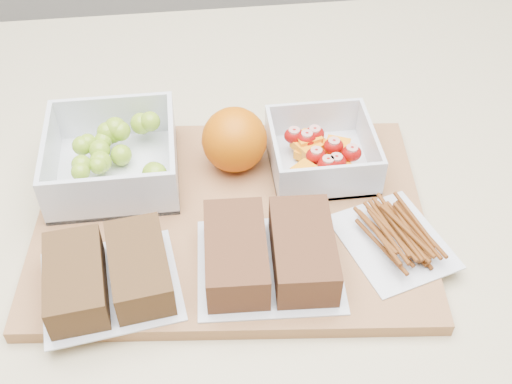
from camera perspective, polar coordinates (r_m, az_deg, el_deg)
cutting_board at (r=0.71m, az=-2.21°, el=-2.26°), size 0.45×0.34×0.02m
grape_container at (r=0.74m, az=-12.42°, el=3.10°), size 0.14×0.14×0.06m
fruit_container at (r=0.74m, az=5.82°, el=3.44°), size 0.12×0.12×0.05m
orange at (r=0.73m, az=-1.93°, el=4.67°), size 0.07×0.07×0.07m
sandwich_bag_left at (r=0.64m, az=-13.02°, el=-7.15°), size 0.15×0.13×0.04m
sandwich_bag_center at (r=0.64m, az=1.21°, el=-5.41°), size 0.15×0.14×0.04m
pretzel_bag at (r=0.68m, az=12.23°, el=-3.67°), size 0.13×0.14×0.03m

